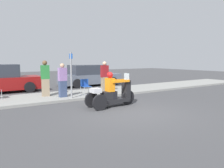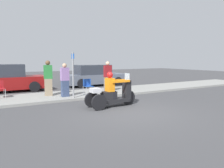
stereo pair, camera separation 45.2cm
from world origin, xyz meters
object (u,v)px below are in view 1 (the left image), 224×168
(spectator_by_tree, at_px, (45,79))
(spectator_mid_group, at_px, (63,81))
(street_sign, at_px, (71,73))
(folding_chair_curbside, at_px, (85,85))
(spectator_end_of_line, at_px, (105,77))
(parked_car_lot_far, at_px, (89,76))
(motorcycle_trike, at_px, (112,94))

(spectator_by_tree, xyz_separation_m, spectator_mid_group, (0.63, -0.71, -0.07))
(street_sign, bearing_deg, spectator_mid_group, 115.32)
(folding_chair_curbside, relative_size, street_sign, 0.37)
(spectator_end_of_line, bearing_deg, parked_car_lot_far, 74.90)
(motorcycle_trike, relative_size, spectator_mid_group, 1.35)
(spectator_end_of_line, bearing_deg, spectator_mid_group, -171.59)
(street_sign, bearing_deg, parked_car_lot_far, 54.39)
(spectator_by_tree, distance_m, spectator_mid_group, 0.96)
(motorcycle_trike, xyz_separation_m, spectator_by_tree, (-1.73, 3.45, 0.46))
(spectator_mid_group, bearing_deg, street_sign, -64.68)
(spectator_mid_group, distance_m, parked_car_lot_far, 5.75)
(spectator_end_of_line, xyz_separation_m, spectator_mid_group, (-2.66, -0.39, -0.04))
(folding_chair_curbside, height_order, parked_car_lot_far, parked_car_lot_far)
(folding_chair_curbside, bearing_deg, street_sign, -153.37)
(folding_chair_curbside, xyz_separation_m, parked_car_lot_far, (2.50, 4.38, 0.11))
(spectator_end_of_line, xyz_separation_m, parked_car_lot_far, (1.07, 3.98, -0.22))
(spectator_mid_group, relative_size, folding_chair_curbside, 2.02)
(motorcycle_trike, height_order, street_sign, street_sign)
(parked_car_lot_far, height_order, street_sign, street_sign)
(spectator_by_tree, height_order, spectator_end_of_line, spectator_by_tree)
(spectator_by_tree, height_order, street_sign, street_sign)
(parked_car_lot_far, distance_m, street_sign, 6.03)
(spectator_end_of_line, distance_m, parked_car_lot_far, 4.12)
(street_sign, bearing_deg, folding_chair_curbside, 26.63)
(folding_chair_curbside, distance_m, parked_car_lot_far, 5.05)
(spectator_mid_group, bearing_deg, motorcycle_trike, -68.07)
(spectator_by_tree, relative_size, spectator_mid_group, 1.08)
(folding_chair_curbside, relative_size, parked_car_lot_far, 0.18)
(spectator_by_tree, height_order, folding_chair_curbside, spectator_by_tree)
(folding_chair_curbside, height_order, street_sign, street_sign)
(spectator_by_tree, distance_m, spectator_end_of_line, 3.31)
(street_sign, bearing_deg, spectator_end_of_line, 20.50)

